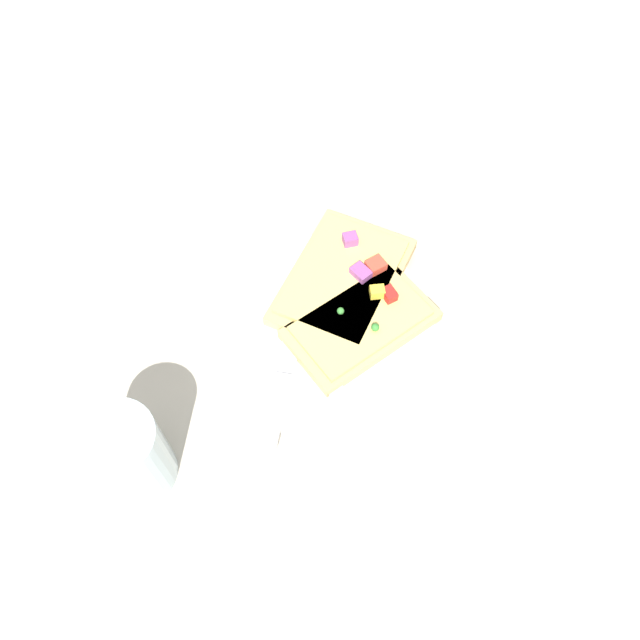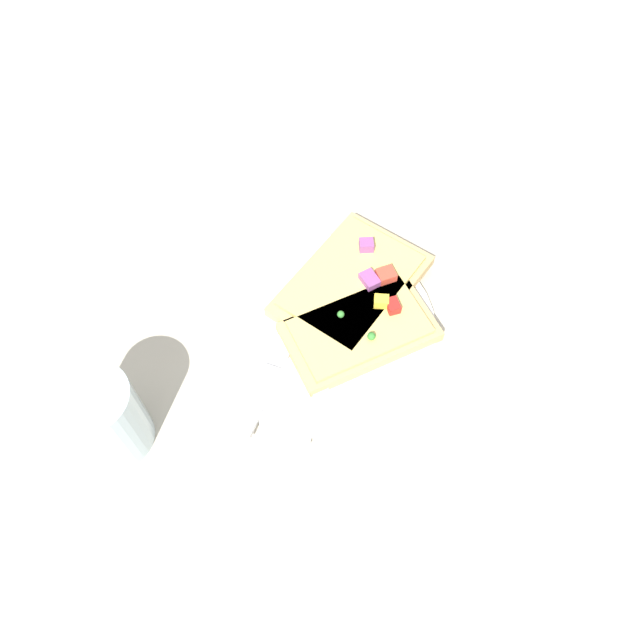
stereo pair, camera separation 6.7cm
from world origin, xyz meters
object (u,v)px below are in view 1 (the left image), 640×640
(fork, at_px, (343,338))
(knife, at_px, (286,367))
(drinking_glass, at_px, (128,456))
(napkin, at_px, (348,168))
(pizza_slice_main, at_px, (343,280))
(pizza_slice_corner, at_px, (361,323))
(plate, at_px, (320,328))

(fork, relative_size, knife, 1.05)
(drinking_glass, bearing_deg, napkin, -125.05)
(pizza_slice_main, distance_m, napkin, 0.19)
(knife, bearing_deg, pizza_slice_main, -20.74)
(pizza_slice_corner, bearing_deg, fork, -2.42)
(pizza_slice_main, relative_size, pizza_slice_corner, 1.13)
(fork, distance_m, pizza_slice_main, 0.07)
(fork, bearing_deg, napkin, 4.40)
(pizza_slice_main, xyz_separation_m, napkin, (-0.03, -0.19, -0.02))
(pizza_slice_main, xyz_separation_m, drinking_glass, (0.23, 0.18, 0.03))
(drinking_glass, bearing_deg, pizza_slice_main, -140.69)
(pizza_slice_main, height_order, drinking_glass, drinking_glass)
(plate, height_order, pizza_slice_main, pizza_slice_main)
(plate, xyz_separation_m, napkin, (-0.07, -0.24, -0.00))
(fork, xyz_separation_m, knife, (0.06, 0.03, 0.00))
(fork, height_order, napkin, fork)
(plate, distance_m, napkin, 0.24)
(knife, distance_m, napkin, 0.30)
(knife, bearing_deg, plate, -24.47)
(pizza_slice_main, relative_size, drinking_glass, 2.09)
(pizza_slice_corner, bearing_deg, napkin, -124.70)
(plate, xyz_separation_m, pizza_slice_main, (-0.03, -0.05, 0.02))
(knife, bearing_deg, fork, -50.01)
(pizza_slice_main, height_order, pizza_slice_corner, same)
(knife, xyz_separation_m, pizza_slice_corner, (-0.09, -0.04, 0.01))
(plate, height_order, fork, fork)
(knife, relative_size, pizza_slice_corner, 1.14)
(fork, bearing_deg, pizza_slice_corner, -48.85)
(pizza_slice_corner, xyz_separation_m, napkin, (-0.02, -0.25, -0.02))
(fork, relative_size, drinking_glass, 2.20)
(fork, xyz_separation_m, pizza_slice_main, (-0.01, -0.07, 0.01))
(pizza_slice_corner, bearing_deg, pizza_slice_main, -109.06)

